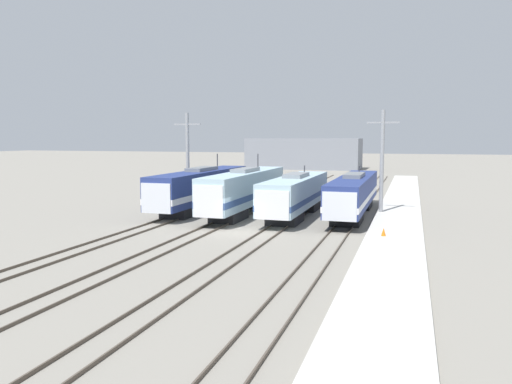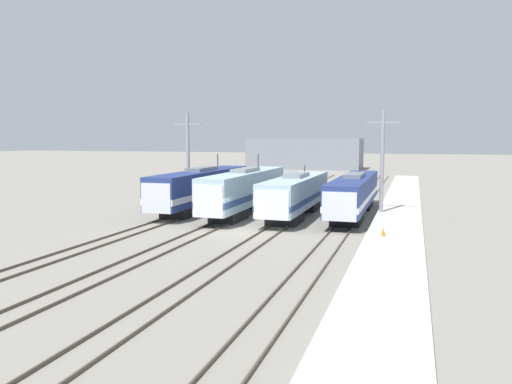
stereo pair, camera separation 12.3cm
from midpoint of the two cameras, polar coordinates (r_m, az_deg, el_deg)
name	(u,v)px [view 2 (the right image)]	position (r m, az deg, el deg)	size (l,w,h in m)	color
ground_plane	(238,231)	(38.68, -1.92, -4.52)	(400.00, 400.00, 0.00)	gray
rail_pair_far_left	(152,225)	(41.75, -11.73, -3.74)	(1.50, 120.00, 0.15)	#4C4238
rail_pair_center_left	(209,229)	(39.56, -5.36, -4.19)	(1.51, 120.00, 0.15)	#4C4238
rail_pair_center_right	(270,232)	(37.91, 1.67, -4.62)	(1.51, 120.00, 0.15)	#4C4238
rail_pair_far_right	(336,236)	(36.88, 9.22, -5.01)	(1.50, 120.00, 0.15)	#4C4238
locomotive_far_left	(200,188)	(50.13, -6.32, 0.44)	(2.96, 19.09, 5.49)	black
locomotive_center_left	(244,191)	(47.21, -1.31, 0.16)	(2.77, 18.38, 5.57)	#232326
locomotive_center_right	(295,195)	(45.49, 4.52, -0.30)	(3.03, 16.71, 4.48)	#232326
locomotive_far_right	(354,194)	(46.98, 11.16, -0.23)	(2.87, 19.58, 4.37)	black
catenary_tower_left	(188,158)	(53.06, -7.72, 3.87)	(2.94, 0.37, 9.78)	gray
catenary_tower_right	(382,161)	(48.06, 14.30, 3.50)	(2.94, 0.37, 9.78)	gray
platform	(394,239)	(36.52, 15.58, -5.19)	(4.00, 120.00, 0.25)	beige
traffic_cone	(383,232)	(36.66, 14.45, -4.45)	(0.35, 0.35, 0.58)	orange
depot_building	(305,154)	(117.80, 5.65, 4.39)	(26.07, 10.35, 7.05)	gray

